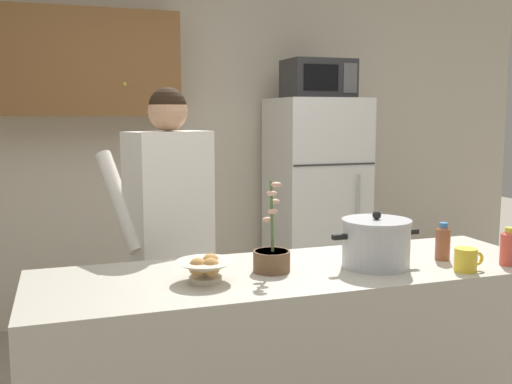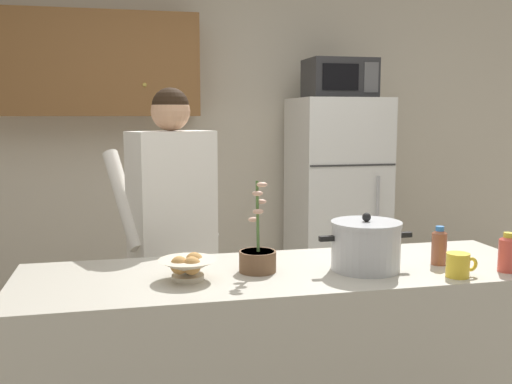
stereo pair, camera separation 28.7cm
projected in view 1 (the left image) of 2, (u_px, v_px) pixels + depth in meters
The scene contains 11 objects.
back_wall_unit at pixel (150, 130), 4.35m from camera, with size 6.00×0.48×2.60m.
kitchen_island at pixel (297, 375), 2.45m from camera, with size 2.16×0.68×0.92m, color #BCB7A8.
refrigerator at pixel (315, 209), 4.43m from camera, with size 0.64×0.68×1.67m.
microwave at pixel (318, 79), 4.28m from camera, with size 0.48×0.37×0.28m.
person_near_pot at pixel (169, 213), 2.95m from camera, with size 0.62×0.56×1.69m.
cooking_pot at pixel (376, 243), 2.42m from camera, with size 0.40×0.29×0.24m.
coffee_mug at pixel (466, 260), 2.35m from camera, with size 0.13×0.09×0.10m.
bread_bowl at pixel (206, 269), 2.21m from camera, with size 0.23×0.23×0.10m.
bottle_near_edge at pixel (443, 242), 2.53m from camera, with size 0.06×0.06×0.16m.
bottle_mid_counter at pixel (509, 247), 2.45m from camera, with size 0.07×0.07×0.16m.
potted_orchid at pixel (272, 256), 2.35m from camera, with size 0.15×0.15×0.37m.
Camera 1 is at (-0.91, -2.15, 1.55)m, focal length 40.84 mm.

